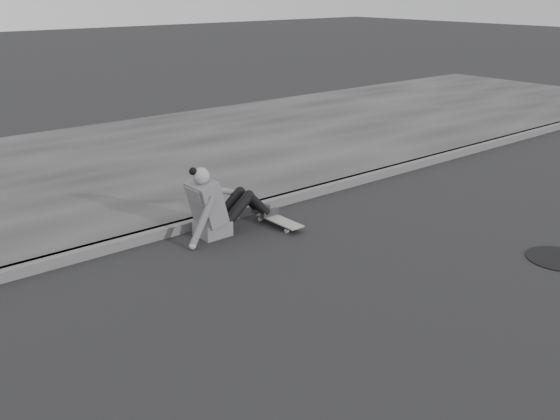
{
  "coord_description": "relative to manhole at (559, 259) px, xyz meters",
  "views": [
    {
      "loc": [
        -5.43,
        -3.6,
        2.81
      ],
      "look_at": [
        -1.36,
        1.34,
        0.5
      ],
      "focal_mm": 40.0,
      "sensor_mm": 36.0,
      "label": 1
    }
  ],
  "objects": [
    {
      "name": "ground",
      "position": [
        -0.87,
        0.74,
        -0.01
      ],
      "size": [
        80.0,
        80.0,
        0.0
      ],
      "primitive_type": "plane",
      "color": "black",
      "rests_on": "ground"
    },
    {
      "name": "curb",
      "position": [
        -0.87,
        3.32,
        0.05
      ],
      "size": [
        24.0,
        0.16,
        0.12
      ],
      "primitive_type": "cube",
      "color": "#515151",
      "rests_on": "ground"
    },
    {
      "name": "sidewalk",
      "position": [
        -0.87,
        6.34,
        0.05
      ],
      "size": [
        24.0,
        6.0,
        0.12
      ],
      "primitive_type": "cube",
      "color": "#343434",
      "rests_on": "ground"
    },
    {
      "name": "manhole",
      "position": [
        0.0,
        0.0,
        0.0
      ],
      "size": [
        0.69,
        0.69,
        0.01
      ],
      "primitive_type": "cylinder",
      "color": "black",
      "rests_on": "ground"
    },
    {
      "name": "skateboard",
      "position": [
        -1.73,
        2.74,
        0.07
      ],
      "size": [
        0.2,
        0.78,
        0.09
      ],
      "color": "#959691",
      "rests_on": "ground"
    },
    {
      "name": "seated_woman",
      "position": [
        -2.46,
        2.98,
        0.35
      ],
      "size": [
        1.38,
        0.46,
        0.88
      ],
      "color": "#5A5A5D",
      "rests_on": "ground"
    }
  ]
}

